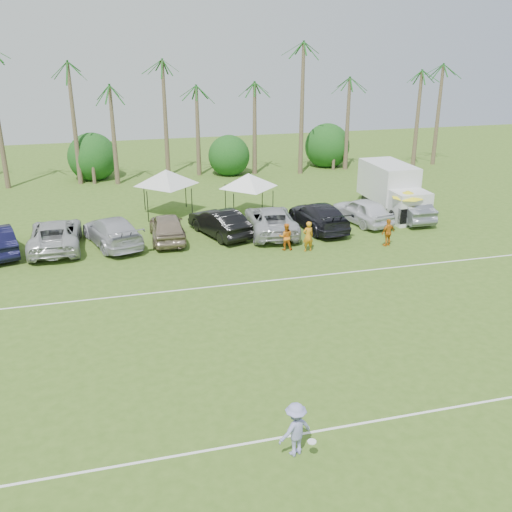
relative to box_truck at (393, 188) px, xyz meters
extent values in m
plane|color=#40601D|center=(-14.62, -23.58, -1.82)|extent=(120.00, 120.00, 0.00)
cube|color=white|center=(-14.62, -21.58, -1.81)|extent=(80.00, 0.10, 0.01)
cube|color=white|center=(-14.62, -9.58, -1.81)|extent=(80.00, 0.10, 0.01)
cone|color=brown|center=(-26.62, 14.42, 3.18)|extent=(0.44, 0.44, 10.00)
cone|color=brown|center=(-22.62, 14.42, 3.68)|extent=(0.44, 0.44, 11.00)
cone|color=brown|center=(-18.62, 14.42, 2.18)|extent=(0.44, 0.44, 8.00)
cone|color=brown|center=(-14.62, 14.42, 2.68)|extent=(0.44, 0.44, 9.00)
cone|color=brown|center=(-10.62, 14.42, 3.18)|extent=(0.44, 0.44, 10.00)
cone|color=brown|center=(-6.62, 14.42, 3.68)|extent=(0.44, 0.44, 11.00)
cone|color=brown|center=(-1.62, 14.42, 2.18)|extent=(0.44, 0.44, 8.00)
cone|color=brown|center=(3.38, 14.42, 2.68)|extent=(0.44, 0.44, 9.00)
cone|color=brown|center=(8.38, 14.42, 3.18)|extent=(0.44, 0.44, 10.00)
cone|color=brown|center=(12.38, 14.42, 3.68)|extent=(0.44, 0.44, 11.00)
cylinder|color=brown|center=(-20.62, 15.42, -1.12)|extent=(0.30, 0.30, 1.40)
sphere|color=#134415|center=(-20.62, 15.42, -0.02)|extent=(4.00, 4.00, 4.00)
cylinder|color=brown|center=(-8.62, 15.42, -1.12)|extent=(0.30, 0.30, 1.40)
sphere|color=#134415|center=(-8.62, 15.42, -0.02)|extent=(4.00, 4.00, 4.00)
cylinder|color=brown|center=(1.38, 15.42, -1.12)|extent=(0.30, 0.30, 1.40)
sphere|color=#134415|center=(1.38, 15.42, -0.02)|extent=(4.00, 4.00, 4.00)
imported|color=orange|center=(-8.46, -5.90, -0.91)|extent=(0.71, 0.51, 1.82)
imported|color=orange|center=(-9.65, -5.37, -1.01)|extent=(0.91, 0.78, 1.63)
imported|color=orange|center=(-3.51, -6.29, -0.98)|extent=(1.07, 0.69, 1.69)
cube|color=silver|center=(-0.01, 0.83, 0.29)|extent=(2.60, 4.76, 2.58)
cube|color=silver|center=(0.01, -2.47, -0.74)|extent=(2.38, 1.87, 2.17)
cube|color=black|center=(0.02, -3.24, -1.05)|extent=(2.37, 0.32, 1.03)
cube|color=#E5590C|center=(1.29, 0.83, -0.17)|extent=(0.03, 1.65, 0.93)
cylinder|color=black|center=(-1.02, -2.27, -1.36)|extent=(0.31, 0.93, 0.93)
cylinder|color=black|center=(1.04, -2.26, -1.36)|extent=(0.31, 0.93, 0.93)
cylinder|color=black|center=(-1.04, 2.06, -1.36)|extent=(0.31, 0.93, 0.93)
cylinder|color=black|center=(1.02, 2.07, -1.36)|extent=(0.31, 0.93, 0.93)
cylinder|color=black|center=(-17.04, 2.23, -0.75)|extent=(0.06, 0.06, 2.14)
cylinder|color=black|center=(-14.03, 2.23, -0.75)|extent=(0.06, 0.06, 2.14)
cylinder|color=black|center=(-17.04, 5.25, -0.75)|extent=(0.06, 0.06, 2.14)
cylinder|color=black|center=(-14.03, 5.25, -0.75)|extent=(0.06, 0.06, 2.14)
pyramid|color=silver|center=(-15.53, 3.74, 1.39)|extent=(4.63, 4.63, 1.07)
cylinder|color=black|center=(-11.40, 0.81, -0.83)|extent=(0.06, 0.06, 1.98)
cylinder|color=black|center=(-8.63, 0.81, -0.83)|extent=(0.06, 0.06, 1.98)
cylinder|color=black|center=(-11.40, 3.57, -0.83)|extent=(0.06, 0.06, 1.98)
cylinder|color=black|center=(-8.63, 3.57, -0.83)|extent=(0.06, 0.06, 1.98)
pyramid|color=white|center=(-10.01, 2.19, 1.15)|extent=(4.27, 4.27, 0.99)
cylinder|color=black|center=(-0.39, -2.75, -0.77)|extent=(0.05, 0.05, 2.11)
cone|color=yellow|center=(-0.39, -2.75, 0.29)|extent=(2.11, 2.11, 0.48)
imported|color=#9091CD|center=(-14.74, -22.37, -0.94)|extent=(1.29, 0.99, 1.76)
cylinder|color=white|center=(-14.35, -22.73, -1.19)|extent=(0.27, 0.27, 0.03)
imported|color=#B2B2B3|center=(-22.79, -1.63, -0.96)|extent=(2.84, 6.17, 1.71)
imported|color=#B4B3BA|center=(-19.50, -1.84, -0.96)|extent=(3.98, 6.34, 1.71)
imported|color=gray|center=(-16.21, -1.85, -0.96)|extent=(2.16, 5.08, 1.71)
imported|color=black|center=(-12.92, -1.77, -0.96)|extent=(3.41, 5.51, 1.71)
imported|color=#B1B2B6|center=(-9.63, -2.14, -0.96)|extent=(3.52, 6.45, 1.71)
imported|color=black|center=(-6.34, -2.04, -0.96)|extent=(2.80, 6.06, 1.71)
imported|color=white|center=(-3.05, -1.64, -0.96)|extent=(3.05, 5.34, 1.71)
imported|color=slate|center=(0.24, -1.70, -0.96)|extent=(1.89, 5.23, 1.71)
camera|label=1|loc=(-19.44, -35.56, 9.94)|focal=40.00mm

